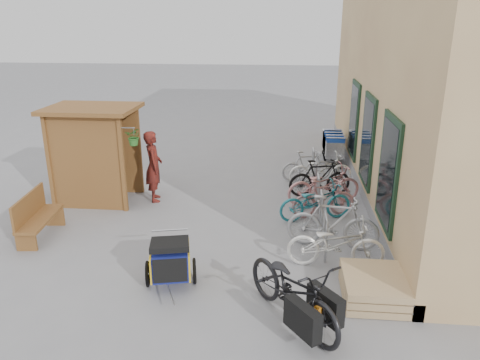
# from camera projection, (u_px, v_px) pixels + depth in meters

# --- Properties ---
(ground) EXTENTS (80.00, 80.00, 0.00)m
(ground) POSITION_uv_depth(u_px,v_px,m) (208.00, 251.00, 9.37)
(ground) COLOR gray
(kiosk) EXTENTS (2.49, 1.65, 2.40)m
(kiosk) POSITION_uv_depth(u_px,v_px,m) (91.00, 141.00, 11.49)
(kiosk) COLOR brown
(kiosk) RESTS_ON ground
(bike_rack) EXTENTS (0.05, 5.35, 0.86)m
(bike_rack) POSITION_uv_depth(u_px,v_px,m) (318.00, 189.00, 11.24)
(bike_rack) COLOR #A5A8AD
(bike_rack) RESTS_ON ground
(pallet_stack) EXTENTS (1.00, 1.20, 0.40)m
(pallet_stack) POSITION_uv_depth(u_px,v_px,m) (374.00, 287.00, 7.70)
(pallet_stack) COLOR tan
(pallet_stack) RESTS_ON ground
(bench) EXTENTS (0.61, 1.57, 0.97)m
(bench) POSITION_uv_depth(u_px,v_px,m) (36.00, 216.00, 9.79)
(bench) COLOR brown
(bench) RESTS_ON ground
(shopping_carts) EXTENTS (0.58, 1.95, 1.04)m
(shopping_carts) POSITION_uv_depth(u_px,v_px,m) (332.00, 143.00, 15.06)
(shopping_carts) COLOR silver
(shopping_carts) RESTS_ON ground
(child_trailer) EXTENTS (0.95, 1.50, 0.87)m
(child_trailer) POSITION_uv_depth(u_px,v_px,m) (170.00, 259.00, 8.06)
(child_trailer) COLOR navy
(child_trailer) RESTS_ON ground
(cargo_bike) EXTENTS (1.88, 2.16, 1.12)m
(cargo_bike) POSITION_uv_depth(u_px,v_px,m) (294.00, 290.00, 7.00)
(cargo_bike) COLOR black
(cargo_bike) RESTS_ON ground
(person_kiosk) EXTENTS (0.61, 0.76, 1.80)m
(person_kiosk) POSITION_uv_depth(u_px,v_px,m) (154.00, 166.00, 11.70)
(person_kiosk) COLOR maroon
(person_kiosk) RESTS_ON ground
(bike_0) EXTENTS (1.80, 0.65, 0.94)m
(bike_0) POSITION_uv_depth(u_px,v_px,m) (336.00, 244.00, 8.62)
(bike_0) COLOR white
(bike_0) RESTS_ON ground
(bike_1) EXTENTS (1.90, 0.80, 1.11)m
(bike_1) POSITION_uv_depth(u_px,v_px,m) (333.00, 222.00, 9.32)
(bike_1) COLOR #ADAEB2
(bike_1) RESTS_ON ground
(bike_2) EXTENTS (1.81, 1.11, 0.90)m
(bike_2) POSITION_uv_depth(u_px,v_px,m) (315.00, 201.00, 10.67)
(bike_2) COLOR #207381
(bike_2) RESTS_ON ground
(bike_3) EXTENTS (1.59, 0.89, 0.92)m
(bike_3) POSITION_uv_depth(u_px,v_px,m) (324.00, 198.00, 10.82)
(bike_3) COLOR tan
(bike_3) RESTS_ON ground
(bike_4) EXTENTS (1.99, 1.21, 0.99)m
(bike_4) POSITION_uv_depth(u_px,v_px,m) (324.00, 185.00, 11.61)
(bike_4) COLOR tan
(bike_4) RESTS_ON ground
(bike_5) EXTENTS (1.70, 0.83, 0.98)m
(bike_5) POSITION_uv_depth(u_px,v_px,m) (320.00, 178.00, 12.12)
(bike_5) COLOR black
(bike_5) RESTS_ON ground
(bike_6) EXTENTS (1.83, 0.91, 0.92)m
(bike_6) POSITION_uv_depth(u_px,v_px,m) (320.00, 169.00, 12.90)
(bike_6) COLOR white
(bike_6) RESTS_ON ground
(bike_7) EXTENTS (1.53, 0.80, 0.88)m
(bike_7) POSITION_uv_depth(u_px,v_px,m) (307.00, 166.00, 13.28)
(bike_7) COLOR #ADAEB2
(bike_7) RESTS_ON ground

